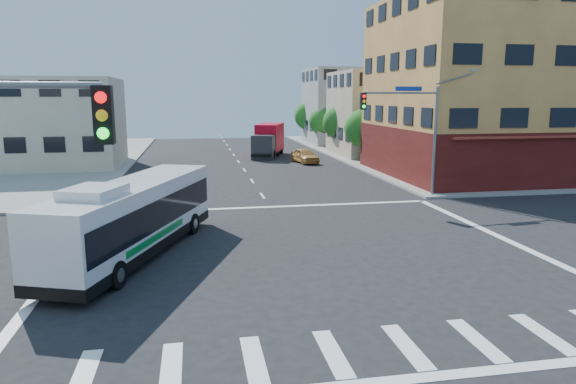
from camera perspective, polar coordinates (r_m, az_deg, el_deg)
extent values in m
plane|color=black|center=(21.09, 1.84, -7.10)|extent=(120.00, 120.00, 0.00)
cube|color=gray|center=(67.58, 25.28, 4.24)|extent=(50.00, 50.00, 0.15)
cube|color=gold|center=(45.21, 22.50, 10.58)|extent=(18.00, 15.00, 14.00)
cube|color=#581714|center=(45.42, 22.05, 4.27)|extent=(18.09, 15.08, 4.00)
cube|color=maroon|center=(39.50, 27.71, 5.33)|extent=(16.00, 1.60, 0.51)
cube|color=beige|center=(57.73, 11.37, 8.53)|extent=(12.00, 10.00, 9.00)
cube|color=#9E9D99|center=(70.91, 7.17, 9.41)|extent=(12.00, 10.00, 10.00)
cube|color=beige|center=(51.29, -24.93, 6.95)|extent=(12.00, 10.00, 8.00)
cylinder|color=slate|center=(34.09, 15.99, 5.31)|extent=(0.18, 0.18, 7.00)
cylinder|color=slate|center=(32.69, 12.46, 10.70)|extent=(5.01, 0.62, 0.12)
cube|color=black|center=(31.58, 8.35, 9.94)|extent=(0.32, 0.30, 1.00)
sphere|color=#FF0C0C|center=(31.42, 8.47, 10.48)|extent=(0.20, 0.20, 0.20)
sphere|color=yellow|center=(31.42, 8.45, 9.94)|extent=(0.20, 0.20, 0.20)
sphere|color=#19FF33|center=(31.42, 8.44, 9.39)|extent=(0.20, 0.20, 0.20)
cube|color=navy|center=(32.94, 13.26, 11.10)|extent=(1.80, 0.22, 0.28)
cube|color=gray|center=(35.39, 19.90, 12.57)|extent=(0.50, 0.22, 0.14)
cube|color=black|center=(9.45, -19.81, 8.05)|extent=(0.32, 0.30, 1.00)
sphere|color=#FF0C0C|center=(9.28, -20.10, 9.85)|extent=(0.20, 0.20, 0.20)
sphere|color=yellow|center=(9.29, -19.98, 8.00)|extent=(0.20, 0.20, 0.20)
sphere|color=#19FF33|center=(9.30, -19.86, 6.16)|extent=(0.20, 0.20, 0.20)
cylinder|color=#3D2516|center=(50.56, 8.24, 4.33)|extent=(0.28, 0.28, 1.92)
sphere|color=#1F601B|center=(50.36, 8.31, 7.05)|extent=(3.60, 3.60, 3.60)
sphere|color=#1F601B|center=(50.16, 8.89, 8.05)|extent=(2.52, 2.52, 2.52)
cylinder|color=#3D2516|center=(58.16, 5.73, 5.23)|extent=(0.28, 0.28, 1.99)
sphere|color=#1F601B|center=(57.98, 5.78, 7.71)|extent=(3.80, 3.80, 3.80)
sphere|color=#1F601B|center=(57.76, 6.26, 8.64)|extent=(2.66, 2.66, 2.66)
cylinder|color=#3D2516|center=(65.86, 3.80, 5.85)|extent=(0.28, 0.28, 1.89)
sphere|color=#1F601B|center=(65.70, 3.82, 7.85)|extent=(3.40, 3.40, 3.40)
sphere|color=#1F601B|center=(65.48, 4.24, 8.58)|extent=(2.38, 2.38, 2.38)
cylinder|color=#3D2516|center=(73.61, 2.27, 6.42)|extent=(0.28, 0.28, 2.03)
sphere|color=#1F601B|center=(73.46, 2.28, 8.45)|extent=(4.00, 4.00, 4.00)
sphere|color=#1F601B|center=(73.23, 2.65, 9.23)|extent=(2.80, 2.80, 2.80)
cube|color=black|center=(21.94, -16.59, -5.44)|extent=(6.19, 11.37, 0.42)
cube|color=silver|center=(21.66, -16.75, -2.53)|extent=(6.17, 11.34, 2.66)
cube|color=black|center=(21.62, -16.77, -2.11)|extent=(6.09, 11.04, 1.17)
cube|color=black|center=(26.60, -11.40, 0.26)|extent=(2.07, 0.82, 1.26)
cube|color=#E5590C|center=(26.48, -11.45, 2.26)|extent=(1.69, 0.67, 0.26)
cube|color=silver|center=(21.41, -16.93, 0.80)|extent=(6.04, 11.11, 0.11)
cube|color=silver|center=(18.96, -20.78, 0.03)|extent=(2.28, 2.51, 0.34)
cube|color=#03742C|center=(21.99, -20.01, -4.35)|extent=(1.82, 4.82, 0.26)
cube|color=#03742C|center=(20.90, -14.27, -4.79)|extent=(1.82, 4.82, 0.26)
cylinder|color=black|center=(25.54, -15.24, -3.19)|extent=(0.60, 1.01, 0.97)
cylinder|color=#99999E|center=(25.59, -15.50, -3.17)|extent=(0.21, 0.47, 0.49)
cylinder|color=black|center=(24.68, -10.53, -3.47)|extent=(0.60, 1.01, 0.97)
cylinder|color=#99999E|center=(24.63, -10.25, -3.48)|extent=(0.21, 0.47, 0.49)
cylinder|color=black|center=(19.56, -24.28, -8.01)|extent=(0.60, 1.01, 0.97)
cylinder|color=#99999E|center=(19.64, -24.60, -7.97)|extent=(0.21, 0.47, 0.49)
cylinder|color=black|center=(18.42, -18.46, -8.74)|extent=(0.60, 1.01, 0.97)
cylinder|color=#99999E|center=(18.36, -18.10, -8.78)|extent=(0.21, 0.47, 0.49)
cube|color=#27282D|center=(52.70, -2.74, 4.99)|extent=(2.76, 2.70, 2.48)
cube|color=black|center=(51.77, -2.94, 5.31)|extent=(1.92, 0.72, 0.96)
cube|color=#BE041B|center=(56.18, -2.03, 6.12)|extent=(3.90, 5.80, 2.87)
cube|color=black|center=(55.20, -2.23, 4.50)|extent=(4.46, 7.91, 0.29)
cylinder|color=black|center=(53.17, -3.76, 4.20)|extent=(0.56, 0.99, 0.96)
cylinder|color=black|center=(52.78, -1.62, 4.17)|extent=(0.56, 0.99, 0.96)
cylinder|color=black|center=(55.86, -3.16, 4.51)|extent=(0.56, 0.99, 0.96)
cylinder|color=black|center=(55.49, -1.12, 4.49)|extent=(0.56, 0.99, 0.96)
cylinder|color=black|center=(58.19, -2.68, 4.76)|extent=(0.56, 0.99, 0.96)
cylinder|color=black|center=(57.84, -0.73, 4.74)|extent=(0.56, 0.99, 0.96)
imported|color=gold|center=(49.94, 1.88, 4.07)|extent=(2.41, 4.40, 1.42)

